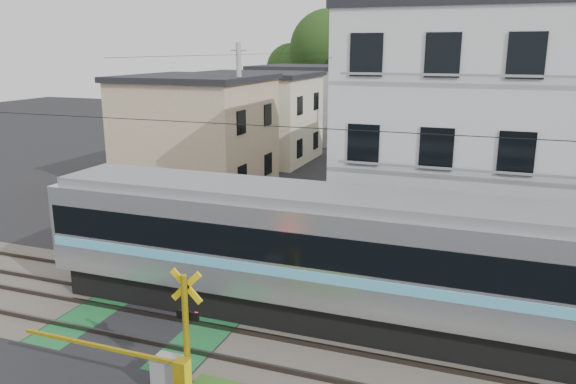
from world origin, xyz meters
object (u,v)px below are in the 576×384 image
at_px(crossing_signal_near, 171,368).
at_px(crossing_signal_far, 156,240).
at_px(apartment_block, 481,130).
at_px(pedestrian, 343,147).

relative_size(crossing_signal_near, crossing_signal_far, 1.00).
bearing_deg(crossing_signal_near, crossing_signal_far, 125.29).
distance_m(apartment_block, pedestrian, 18.24).
height_order(crossing_signal_far, pedestrian, crossing_signal_far).
distance_m(crossing_signal_far, apartment_block, 13.14).
bearing_deg(apartment_block, crossing_signal_far, -152.22).
xyz_separation_m(apartment_block, pedestrian, (-9.42, 15.17, -3.73)).
distance_m(crossing_signal_near, apartment_block, 14.95).
bearing_deg(pedestrian, crossing_signal_near, 73.43).
bearing_deg(apartment_block, pedestrian, 121.83).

